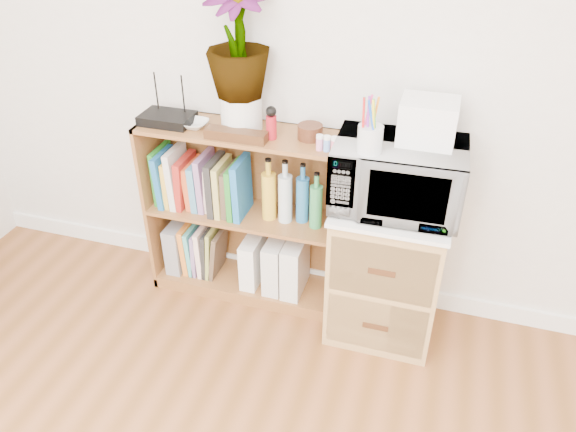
% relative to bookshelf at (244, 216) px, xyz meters
% --- Properties ---
extents(skirting_board, '(4.00, 0.02, 0.10)m').
position_rel_bookshelf_xyz_m(skirting_board, '(0.35, 0.14, -0.42)').
color(skirting_board, white).
rests_on(skirting_board, ground).
extents(bookshelf, '(1.00, 0.30, 0.95)m').
position_rel_bookshelf_xyz_m(bookshelf, '(0.00, 0.00, 0.00)').
color(bookshelf, brown).
rests_on(bookshelf, ground).
extents(wicker_unit, '(0.50, 0.45, 0.70)m').
position_rel_bookshelf_xyz_m(wicker_unit, '(0.75, -0.08, -0.12)').
color(wicker_unit, '#9E7542').
rests_on(wicker_unit, ground).
extents(microwave, '(0.56, 0.39, 0.30)m').
position_rel_bookshelf_xyz_m(microwave, '(0.75, -0.08, 0.40)').
color(microwave, silver).
rests_on(microwave, wicker_unit).
extents(pen_cup, '(0.10, 0.10, 0.11)m').
position_rel_bookshelf_xyz_m(pen_cup, '(0.63, -0.19, 0.61)').
color(pen_cup, silver).
rests_on(pen_cup, microwave).
extents(small_appliance, '(0.23, 0.19, 0.18)m').
position_rel_bookshelf_xyz_m(small_appliance, '(0.84, -0.03, 0.64)').
color(small_appliance, white).
rests_on(small_appliance, microwave).
extents(router, '(0.25, 0.17, 0.04)m').
position_rel_bookshelf_xyz_m(router, '(-0.36, -0.02, 0.50)').
color(router, black).
rests_on(router, bookshelf).
extents(white_bowl, '(0.13, 0.13, 0.03)m').
position_rel_bookshelf_xyz_m(white_bowl, '(-0.22, -0.03, 0.49)').
color(white_bowl, silver).
rests_on(white_bowl, bookshelf).
extents(plant_pot, '(0.19, 0.19, 0.16)m').
position_rel_bookshelf_xyz_m(plant_pot, '(0.00, 0.02, 0.56)').
color(plant_pot, silver).
rests_on(plant_pot, bookshelf).
extents(potted_plant, '(0.29, 0.29, 0.52)m').
position_rel_bookshelf_xyz_m(potted_plant, '(0.00, 0.02, 0.90)').
color(potted_plant, '#307932').
rests_on(potted_plant, plant_pot).
extents(trinket_box, '(0.29, 0.07, 0.05)m').
position_rel_bookshelf_xyz_m(trinket_box, '(0.02, -0.10, 0.50)').
color(trinket_box, '#371D0F').
rests_on(trinket_box, bookshelf).
extents(kokeshi_doll, '(0.05, 0.05, 0.11)m').
position_rel_bookshelf_xyz_m(kokeshi_doll, '(0.17, -0.04, 0.53)').
color(kokeshi_doll, maroon).
rests_on(kokeshi_doll, bookshelf).
extents(wooden_bowl, '(0.11, 0.11, 0.07)m').
position_rel_bookshelf_xyz_m(wooden_bowl, '(0.33, 0.01, 0.51)').
color(wooden_bowl, '#3A1C0F').
rests_on(wooden_bowl, bookshelf).
extents(paint_jars, '(0.10, 0.04, 0.05)m').
position_rel_bookshelf_xyz_m(paint_jars, '(0.44, -0.09, 0.50)').
color(paint_jars, pink).
rests_on(paint_jars, bookshelf).
extents(file_box, '(0.08, 0.22, 0.28)m').
position_rel_bookshelf_xyz_m(file_box, '(-0.40, 0.00, -0.27)').
color(file_box, gray).
rests_on(file_box, bookshelf).
extents(magazine_holder_left, '(0.09, 0.22, 0.27)m').
position_rel_bookshelf_xyz_m(magazine_holder_left, '(0.04, -0.01, -0.27)').
color(magazine_holder_left, white).
rests_on(magazine_holder_left, bookshelf).
extents(magazine_holder_mid, '(0.09, 0.23, 0.29)m').
position_rel_bookshelf_xyz_m(magazine_holder_mid, '(0.17, -0.01, -0.26)').
color(magazine_holder_mid, silver).
rests_on(magazine_holder_mid, bookshelf).
extents(magazine_holder_right, '(0.10, 0.24, 0.30)m').
position_rel_bookshelf_xyz_m(magazine_holder_right, '(0.28, -0.01, -0.25)').
color(magazine_holder_right, silver).
rests_on(magazine_holder_right, bookshelf).
extents(cookbooks, '(0.48, 0.20, 0.31)m').
position_rel_bookshelf_xyz_m(cookbooks, '(-0.22, -0.00, 0.16)').
color(cookbooks, '#217F22').
rests_on(cookbooks, bookshelf).
extents(liquor_bottles, '(0.31, 0.07, 0.32)m').
position_rel_bookshelf_xyz_m(liquor_bottles, '(0.25, 0.00, 0.18)').
color(liquor_bottles, gold).
rests_on(liquor_bottles, bookshelf).
extents(lower_books, '(0.23, 0.19, 0.30)m').
position_rel_bookshelf_xyz_m(lower_books, '(-0.25, 0.00, -0.27)').
color(lower_books, orange).
rests_on(lower_books, bookshelf).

